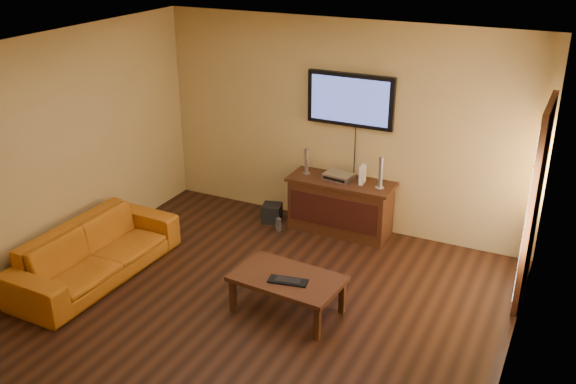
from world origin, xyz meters
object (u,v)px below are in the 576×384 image
Objects in this scene: keyboard at (288,281)px; television at (350,100)px; av_receiver at (339,176)px; speaker_left at (307,162)px; sofa at (94,244)px; speaker_right at (380,174)px; bottle at (278,225)px; coffee_table at (287,281)px; game_console at (363,175)px; media_console at (340,206)px; subwoofer at (272,213)px.

television is at bearing 96.33° from keyboard.
speaker_left is at bearing -172.09° from av_receiver.
sofa is 3.48m from speaker_right.
speaker_left is 0.85× the size of speaker_right.
keyboard is at bearing -70.23° from speaker_left.
sofa is 2.36m from bottle.
av_receiver reaches higher than bottle.
coffee_table is at bearing -84.65° from television.
av_receiver is (2.03, 2.31, 0.35)m from sofa.
sofa is (-2.08, -2.51, -1.31)m from television.
game_console reaches higher than coffee_table.
media_console is 0.85m from bottle.
media_console is at bearing -90.00° from television.
game_console reaches higher than av_receiver.
av_receiver is 1.10m from subwoofer.
speaker_right is at bearing -10.07° from subwoofer.
speaker_right reaches higher than bottle.
media_console is 5.56× the size of subwoofer.
game_console is 1.08× the size of bottle.
media_console is at bearing 97.00° from keyboard.
television is 0.94m from game_console.
sofa is (-2.08, -2.29, 0.05)m from media_console.
speaker_right is at bearing -2.59° from speaker_left.
television is at bearing 154.85° from speaker_right.
av_receiver reaches higher than media_console.
sofa is at bearing -132.32° from subwoofer.
coffee_table is 1.85m from bottle.
sofa reaches higher than av_receiver.
speaker_right reaches higher than coffee_table.
keyboard is (0.25, -2.07, 0.06)m from media_console.
coffee_table is 2.30m from sofa.
av_receiver is 1.52× the size of game_console.
subwoofer is 0.34m from bottle.
av_receiver is (-0.25, 2.00, 0.39)m from coffee_table.
av_receiver is 0.32m from game_console.
keyboard is (-0.02, -2.10, -0.41)m from game_console.
subwoofer is (-0.93, -0.35, -1.59)m from television.
av_receiver is at bearing 151.07° from media_console.
speaker_right reaches higher than speaker_left.
coffee_table is at bearing -72.71° from subwoofer.
game_console is (0.77, 0.01, -0.04)m from speaker_left.
speaker_right reaches higher than keyboard.
television is 2.69× the size of keyboard.
av_receiver reaches higher than subwoofer.
television reaches higher than subwoofer.
av_receiver is 1.64× the size of bottle.
game_console is (-0.25, 0.06, -0.07)m from speaker_right.
speaker_left reaches higher than sofa.
speaker_right is 0.26m from game_console.
media_console is 6.29× the size of bottle.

